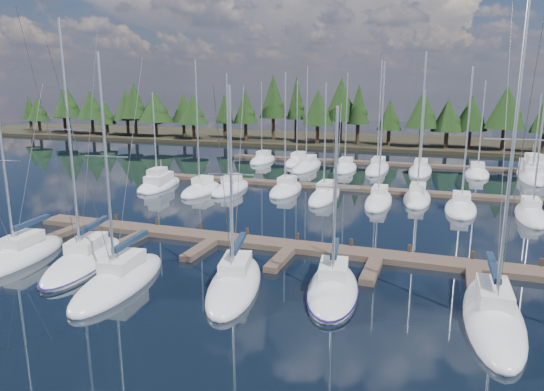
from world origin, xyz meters
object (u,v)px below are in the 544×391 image
at_px(front_sailboat_2, 120,281).
at_px(front_sailboat_0, 20,256).
at_px(front_sailboat_5, 493,316).
at_px(front_sailboat_1, 85,260).
at_px(front_sailboat_3, 235,284).
at_px(motor_yacht_left, 159,184).
at_px(front_sailboat_4, 333,289).
at_px(main_dock, 291,249).
at_px(motor_yacht_right, 532,172).

bearing_deg(front_sailboat_2, front_sailboat_0, 171.66).
relative_size(front_sailboat_2, front_sailboat_5, 0.85).
bearing_deg(front_sailboat_1, front_sailboat_3, -1.12).
height_order(front_sailboat_2, motor_yacht_left, front_sailboat_2).
bearing_deg(front_sailboat_5, front_sailboat_2, -172.99).
bearing_deg(front_sailboat_3, front_sailboat_5, 2.46).
height_order(front_sailboat_0, front_sailboat_4, front_sailboat_0).
height_order(front_sailboat_5, motor_yacht_left, front_sailboat_5).
bearing_deg(main_dock, front_sailboat_2, -130.15).
bearing_deg(front_sailboat_3, motor_yacht_right, 64.68).
bearing_deg(motor_yacht_left, front_sailboat_5, -34.04).
distance_m(main_dock, front_sailboat_3, 7.25).
height_order(front_sailboat_3, motor_yacht_right, front_sailboat_3).
height_order(main_dock, front_sailboat_3, front_sailboat_3).
xyz_separation_m(front_sailboat_0, front_sailboat_5, (29.28, 1.17, 0.02)).
bearing_deg(motor_yacht_right, front_sailboat_5, -100.11).
relative_size(front_sailboat_0, front_sailboat_1, 0.77).
bearing_deg(main_dock, front_sailboat_4, -53.79).
xyz_separation_m(front_sailboat_2, motor_yacht_right, (28.41, 48.19, 0.25)).
distance_m(front_sailboat_2, motor_yacht_right, 55.94).
xyz_separation_m(front_sailboat_1, front_sailboat_5, (24.60, 0.38, 0.01)).
height_order(front_sailboat_1, motor_yacht_left, front_sailboat_1).
distance_m(front_sailboat_1, motor_yacht_right, 56.52).
bearing_deg(front_sailboat_0, motor_yacht_left, 100.49).
height_order(front_sailboat_0, front_sailboat_3, front_sailboat_0).
height_order(front_sailboat_1, front_sailboat_5, front_sailboat_5).
bearing_deg(front_sailboat_4, front_sailboat_3, -168.08).
bearing_deg(motor_yacht_left, main_dock, -37.54).
xyz_separation_m(front_sailboat_3, motor_yacht_right, (21.90, 46.29, 0.26)).
distance_m(front_sailboat_2, front_sailboat_3, 6.79).
relative_size(main_dock, front_sailboat_0, 3.55).
relative_size(front_sailboat_1, front_sailboat_2, 1.15).
height_order(front_sailboat_2, front_sailboat_4, front_sailboat_2).
distance_m(front_sailboat_4, motor_yacht_left, 33.79).
bearing_deg(main_dock, motor_yacht_left, 142.46).
distance_m(main_dock, motor_yacht_left, 26.59).
relative_size(front_sailboat_3, front_sailboat_5, 0.75).
relative_size(front_sailboat_0, front_sailboat_5, 0.75).
distance_m(front_sailboat_2, motor_yacht_left, 28.61).
xyz_separation_m(front_sailboat_1, motor_yacht_right, (32.74, 46.07, 0.24)).
bearing_deg(front_sailboat_5, front_sailboat_4, 176.02).
height_order(front_sailboat_1, front_sailboat_4, front_sailboat_1).
distance_m(front_sailboat_3, front_sailboat_5, 13.76).
distance_m(front_sailboat_1, front_sailboat_2, 4.82).
bearing_deg(motor_yacht_left, front_sailboat_0, -79.51).
xyz_separation_m(front_sailboat_2, front_sailboat_4, (12.03, 3.06, -0.01)).
height_order(main_dock, front_sailboat_4, front_sailboat_4).
relative_size(front_sailboat_4, motor_yacht_left, 1.39).
height_order(front_sailboat_2, front_sailboat_3, front_sailboat_2).
distance_m(main_dock, front_sailboat_0, 18.36).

